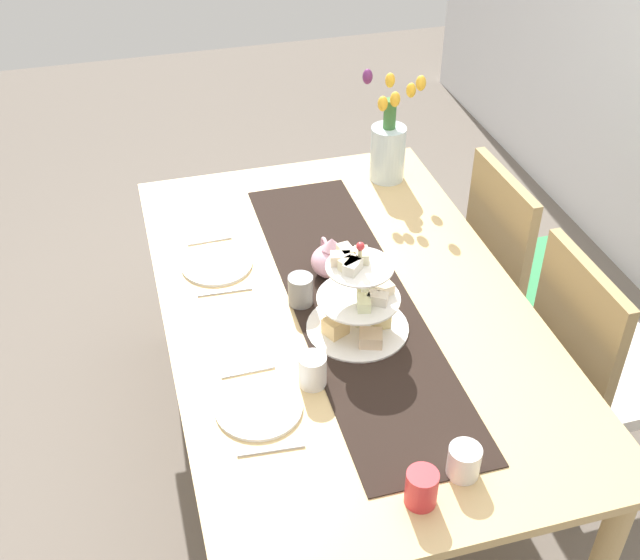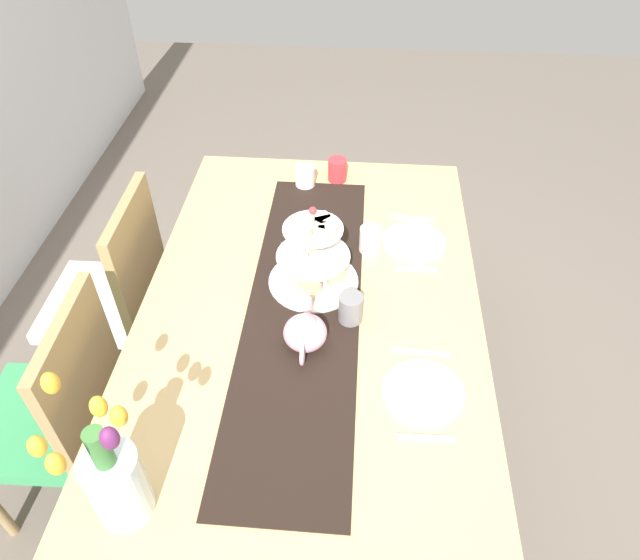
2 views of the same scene
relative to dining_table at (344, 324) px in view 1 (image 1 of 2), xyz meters
name	(u,v)px [view 1 (image 1 of 2)]	position (x,y,z in m)	size (l,w,h in m)	color
ground_plane	(341,460)	(0.00, 0.00, -0.64)	(8.00, 8.00, 0.00)	#6B6056
dining_table	(344,324)	(0.00, 0.00, 0.00)	(1.78, 1.09, 0.72)	tan
chair_left	(521,267)	(-0.29, 0.77, -0.14)	(0.43, 0.43, 0.91)	#9C8254
chair_right	(598,364)	(0.25, 0.77, -0.14)	(0.43, 0.43, 0.91)	#9C8254
table_runner	(351,302)	(0.00, 0.02, 0.09)	(1.42, 0.36, 0.00)	black
tiered_cake_stand	(359,303)	(0.13, 0.00, 0.18)	(0.30, 0.30, 0.30)	beige
teapot	(331,260)	(-0.15, 0.00, 0.14)	(0.24, 0.13, 0.14)	#E5A8BC
tulip_vase	(388,145)	(-0.68, 0.37, 0.22)	(0.18, 0.20, 0.42)	silver
cream_jug	(464,461)	(0.70, 0.08, 0.13)	(0.08, 0.08, 0.09)	white
dinner_plate_left	(217,264)	(-0.30, -0.34, 0.09)	(0.23, 0.23, 0.01)	white
fork_left	(210,240)	(-0.44, -0.34, 0.09)	(0.02, 0.15, 0.01)	silver
knife_left	(225,291)	(-0.15, -0.34, 0.09)	(0.01, 0.17, 0.01)	silver
dinner_plate_right	(259,407)	(0.36, -0.34, 0.09)	(0.23, 0.23, 0.01)	white
fork_right	(248,371)	(0.22, -0.34, 0.09)	(0.02, 0.15, 0.01)	silver
knife_right	(271,449)	(0.51, -0.34, 0.09)	(0.01, 0.17, 0.01)	silver
mug_grey	(301,290)	(-0.04, -0.13, 0.14)	(0.08, 0.08, 0.10)	slate
mug_white_text	(313,371)	(0.31, -0.18, 0.13)	(0.08, 0.08, 0.10)	white
mug_orange	(421,488)	(0.75, -0.04, 0.13)	(0.08, 0.08, 0.10)	red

